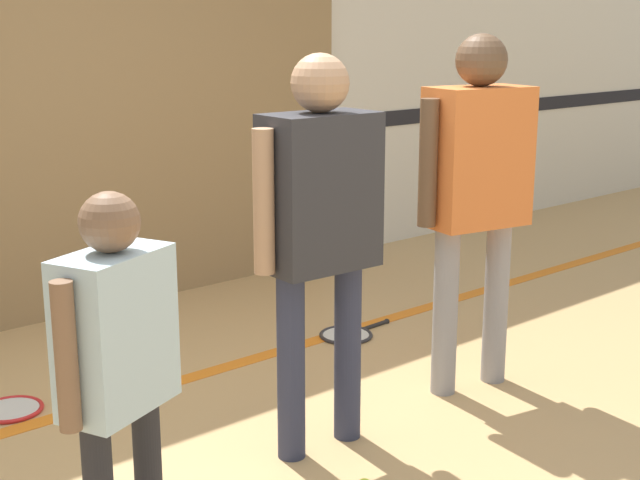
# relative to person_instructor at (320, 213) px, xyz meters

# --- Properties ---
(ground_plane) EXTENTS (16.00, 16.00, 0.00)m
(ground_plane) POSITION_rel_person_instructor_xyz_m (-0.17, 0.08, -1.03)
(ground_plane) COLOR tan
(wall_back) EXTENTS (16.00, 0.07, 3.20)m
(wall_back) POSITION_rel_person_instructor_xyz_m (-0.17, 2.41, 0.57)
(wall_back) COLOR silver
(wall_back) RESTS_ON ground_plane
(wall_panel) EXTENTS (3.09, 0.05, 2.36)m
(wall_panel) POSITION_rel_person_instructor_xyz_m (0.56, 2.35, 0.16)
(wall_panel) COLOR #93754C
(wall_panel) RESTS_ON ground_plane
(floor_stripe) EXTENTS (14.40, 0.10, 0.01)m
(floor_stripe) POSITION_rel_person_instructor_xyz_m (-0.17, 1.00, -1.02)
(floor_stripe) COLOR orange
(floor_stripe) RESTS_ON ground_plane
(person_instructor) EXTENTS (0.63, 0.28, 1.66)m
(person_instructor) POSITION_rel_person_instructor_xyz_m (0.00, 0.00, 0.00)
(person_instructor) COLOR #2D334C
(person_instructor) RESTS_ON ground_plane
(person_student_left) EXTENTS (0.46, 0.32, 1.30)m
(person_student_left) POSITION_rel_person_instructor_xyz_m (-1.10, -0.35, -0.22)
(person_student_left) COLOR #232328
(person_student_left) RESTS_ON ground_plane
(person_student_right) EXTENTS (0.64, 0.36, 1.72)m
(person_student_right) POSITION_rel_person_instructor_xyz_m (0.99, 0.01, 0.04)
(person_student_right) COLOR gray
(person_student_right) RESTS_ON ground_plane
(racket_spare_on_floor) EXTENTS (0.49, 0.41, 0.03)m
(racket_spare_on_floor) POSITION_rel_person_instructor_xyz_m (-0.89, 1.20, -1.02)
(racket_spare_on_floor) COLOR red
(racket_spare_on_floor) RESTS_ON ground_plane
(racket_second_spare) EXTENTS (0.53, 0.32, 0.03)m
(racket_second_spare) POSITION_rel_person_instructor_xyz_m (1.02, 0.94, -1.02)
(racket_second_spare) COLOR #28282D
(racket_second_spare) RESTS_ON ground_plane
(tennis_ball_stray_left) EXTENTS (0.07, 0.07, 0.07)m
(tennis_ball_stray_left) POSITION_rel_person_instructor_xyz_m (-0.47, 1.22, -0.99)
(tennis_ball_stray_left) COLOR #CCE038
(tennis_ball_stray_left) RESTS_ON ground_plane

